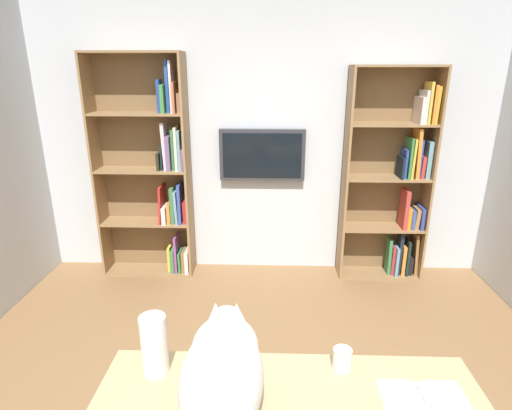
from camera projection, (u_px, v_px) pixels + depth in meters
wall_back at (264, 139)px, 4.00m from camera, size 4.52×0.06×2.70m
bookshelf_left at (396, 182)px, 3.92m from camera, size 0.81×0.28×2.03m
bookshelf_right at (155, 174)px, 3.97m from camera, size 0.90×0.28×2.15m
wall_mounted_tv at (262, 155)px, 3.96m from camera, size 0.83×0.07×0.50m
cat at (223, 368)px, 1.51m from camera, size 0.30×0.67×0.36m
open_binder at (426, 401)px, 1.57m from camera, size 0.33×0.22×0.02m
paper_towel_roll at (154, 345)px, 1.70m from camera, size 0.11×0.11×0.26m
coffee_mug at (342, 359)px, 1.74m from camera, size 0.08×0.08×0.10m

